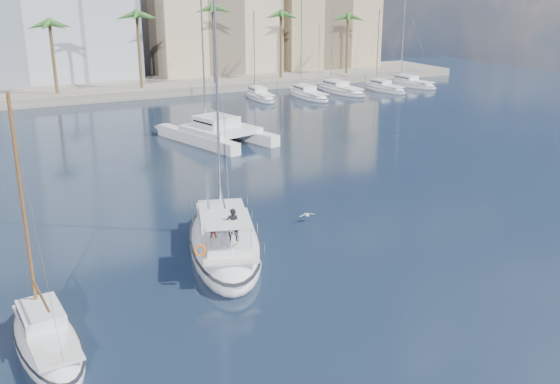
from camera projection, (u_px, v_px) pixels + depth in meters
ground at (292, 244)px, 37.51m from camera, size 160.00×160.00×0.00m
quay at (91, 91)px, 88.93m from camera, size 120.00×14.00×1.20m
building_beige at (211, 17)px, 103.10m from camera, size 20.00×14.00×20.00m
building_tan_right at (321, 21)px, 110.36m from camera, size 18.00×12.00×18.00m
palm_centre at (90, 22)px, 82.52m from camera, size 3.60×3.60×12.30m
palm_right at (313, 17)px, 97.20m from camera, size 3.60×3.60×12.30m
main_sloop at (225, 241)px, 36.40m from camera, size 7.77×13.47×19.06m
small_sloop at (47, 340)px, 26.48m from camera, size 3.06×8.09×11.40m
catamaran at (218, 129)px, 62.29m from camera, size 9.17×13.39×17.75m
seagull at (307, 215)px, 40.88m from camera, size 1.10×0.47×0.20m
moored_yacht_a at (260, 99)px, 85.91m from camera, size 3.37×9.52×11.90m
moored_yacht_b at (308, 98)px, 87.02m from camera, size 3.32×10.83×13.72m
moored_yacht_c at (340, 92)px, 91.52m from camera, size 3.98×12.33×15.54m
moored_yacht_d at (384, 91)px, 92.63m from camera, size 3.52×9.55×11.90m
moored_yacht_e at (410, 86)px, 97.13m from camera, size 4.61×11.11×13.72m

